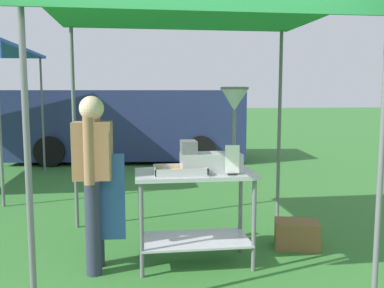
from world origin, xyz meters
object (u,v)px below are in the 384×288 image
supply_crate (297,234)px  donut_cart (195,198)px  stall_canopy (193,14)px  donut_fryer (216,142)px  donut_tray (180,172)px  van_navy (129,124)px  vendor (94,174)px  menu_sign (232,162)px

supply_crate → donut_cart: bearing=-166.3°
stall_canopy → donut_fryer: bearing=-31.1°
donut_tray → van_navy: size_ratio=0.09×
donut_cart → van_navy: size_ratio=0.20×
vendor → supply_crate: bearing=8.4°
supply_crate → menu_sign: bearing=-150.4°
stall_canopy → supply_crate: size_ratio=5.24×
stall_canopy → donut_tray: size_ratio=5.72×
vendor → menu_sign: bearing=-7.4°
donut_tray → vendor: 0.78m
donut_cart → vendor: bearing=-178.2°
stall_canopy → donut_cart: size_ratio=2.44×
donut_tray → vendor: bearing=176.5°
vendor → stall_canopy: bearing=7.8°
stall_canopy → supply_crate: bearing=8.9°
donut_fryer → van_navy: size_ratio=0.14×
stall_canopy → supply_crate: 2.49m
donut_cart → stall_canopy: bearing=90.0°
supply_crate → vendor: bearing=-171.6°
donut_tray → van_navy: (-0.53, 6.66, -0.04)m
stall_canopy → donut_tray: stall_canopy is taller
donut_tray → vendor: vendor is taller
donut_cart → donut_fryer: bearing=-6.4°
donut_fryer → vendor: (-1.13, -0.01, -0.28)m
menu_sign → van_navy: size_ratio=0.05×
vendor → donut_cart: bearing=1.8°
donut_cart → vendor: 0.96m
donut_cart → van_navy: (-0.68, 6.59, 0.24)m
donut_fryer → vendor: size_ratio=0.49×
donut_cart → menu_sign: 0.52m
donut_tray → menu_sign: 0.49m
vendor → van_navy: (0.24, 6.61, -0.03)m
van_navy → stall_canopy: bearing=-84.0°
menu_sign → van_navy: 6.85m
donut_cart → van_navy: bearing=95.9°
supply_crate → donut_fryer: bearing=-162.3°
donut_cart → donut_tray: bearing=-152.9°
donut_fryer → supply_crate: donut_fryer is taller
stall_canopy → donut_cart: stall_canopy is taller
donut_cart → donut_fryer: (0.20, -0.02, 0.54)m
stall_canopy → donut_fryer: size_ratio=3.44×
stall_canopy → donut_fryer: (0.20, -0.12, -1.18)m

